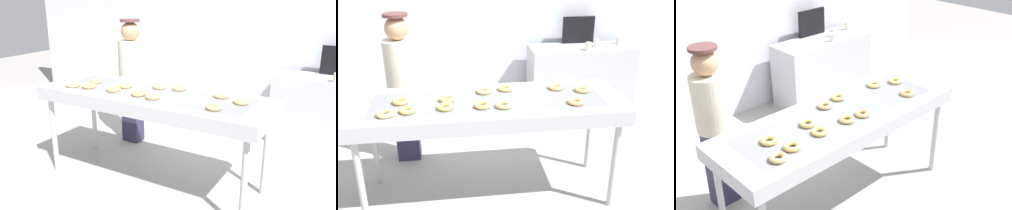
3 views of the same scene
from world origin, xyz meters
The scene contains 17 objects.
ground_plane centered at (0.00, 0.00, 0.00)m, with size 16.00×16.00×0.00m, color #9E9993.
back_wall centered at (0.00, 2.37, 1.41)m, with size 8.00×0.12×2.82m, color silver.
fryer_conveyor centered at (0.00, 0.00, 0.90)m, with size 2.37×0.82×0.98m.
glazed_donut_0 centered at (-0.84, -0.22, 1.00)m, with size 0.14×0.14×0.04m, color #E6AC6D.
glazed_donut_1 centered at (-0.75, 0.03, 1.00)m, with size 0.14×0.14×0.04m, color #EDB95F.
glazed_donut_2 centered at (-0.35, 0.03, 1.00)m, with size 0.14×0.14×0.04m, color #E4BC66.
glazed_donut_3 centered at (0.88, 0.09, 1.00)m, with size 0.14×0.14×0.04m, color #DDBB6B.
glazed_donut_4 centered at (0.12, -0.17, 1.00)m, with size 0.14×0.14×0.04m, color #E6B06A.
glazed_donut_5 centered at (0.66, 0.18, 1.00)m, with size 0.14×0.14×0.04m, color #EFB868.
glazed_donut_6 centered at (-0.02, 0.18, 1.00)m, with size 0.14×0.14×0.04m, color #DFB76D.
glazed_donut_7 centered at (0.19, 0.22, 1.00)m, with size 0.14×0.14×0.04m, color #E4B365.
glazed_donut_8 centered at (0.74, -0.18, 1.00)m, with size 0.14×0.14×0.04m, color #EEAB6A.
glazed_donut_9 centered at (-0.37, -0.14, 1.00)m, with size 0.14×0.14×0.04m, color #E9B95D.
glazed_donut_10 centered at (-0.06, -0.15, 1.00)m, with size 0.14×0.14×0.04m, color #E1B061.
glazed_donut_11 centered at (-0.67, -0.17, 1.00)m, with size 0.14×0.14×0.04m, color #ECB661.
worker_baker centered at (-0.82, 0.79, 0.91)m, with size 0.32×0.32×1.61m.
prep_counter centered at (1.49, 1.92, 0.45)m, with size 1.45×0.55×0.90m, color #B7BABF.
Camera 1 is at (1.82, -2.83, 1.92)m, focal length 37.73 mm.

